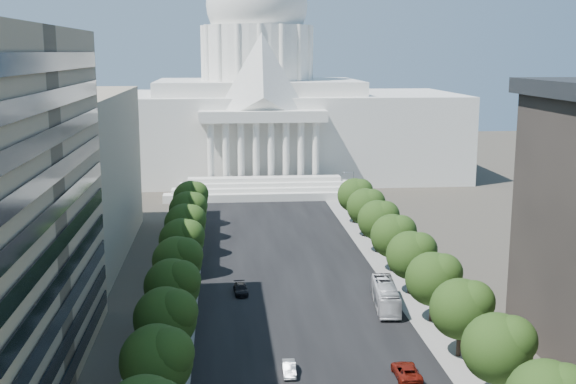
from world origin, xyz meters
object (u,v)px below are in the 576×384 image
object	(u,v)px
car_silver	(289,369)
car_dark_b	(241,289)
city_bus	(386,296)
car_red	(406,372)

from	to	relation	value
car_silver	car_dark_b	xyz separation A→B (m)	(-4.90, 29.31, 0.03)
car_dark_b	city_bus	distance (m)	22.74
car_silver	city_bus	xyz separation A→B (m)	(16.34, 21.25, 1.10)
car_red	car_silver	bearing A→B (deg)	-9.17
car_silver	city_bus	bearing A→B (deg)	54.47
car_dark_b	city_bus	xyz separation A→B (m)	(21.24, -8.06, 1.07)
car_silver	car_red	size ratio (longest dim) A/B	0.72
car_silver	car_dark_b	world-z (taller)	car_dark_b
car_red	car_dark_b	world-z (taller)	car_red
car_dark_b	city_bus	world-z (taller)	city_bus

